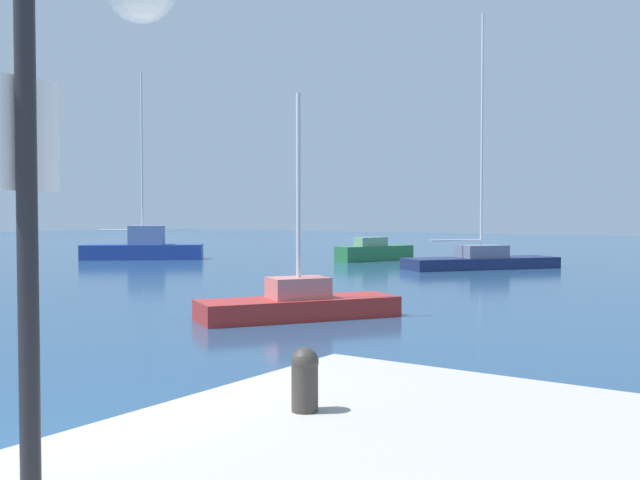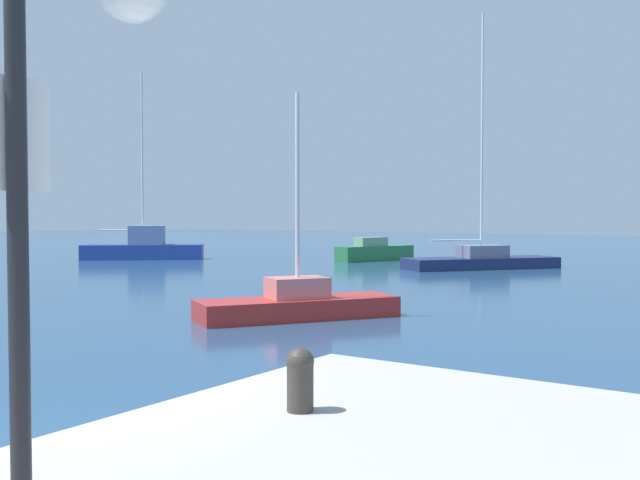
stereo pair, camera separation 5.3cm
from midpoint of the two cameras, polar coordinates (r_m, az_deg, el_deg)
water at (r=33.32m, az=-18.95°, el=-2.87°), size 160.00×160.00×0.00m
mooring_bollard at (r=6.84m, az=-1.42°, el=-10.66°), size 0.26×0.26×0.59m
sailboat_navy_inner_mooring at (r=38.15m, az=12.46°, el=-1.47°), size 7.83×6.62×12.94m
sailboat_blue_distant_north at (r=46.20m, az=-13.67°, el=-0.56°), size 6.35×6.93×11.45m
sailboat_red_far_left at (r=19.51m, az=-1.78°, el=-4.98°), size 5.42×4.23×5.99m
motorboat_green_far_right at (r=43.68m, az=4.22°, el=-0.92°), size 5.21×2.99×1.41m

